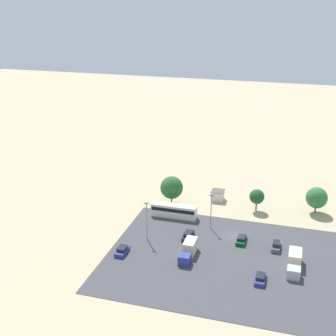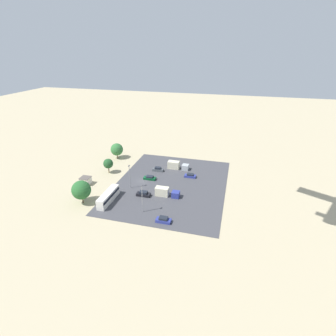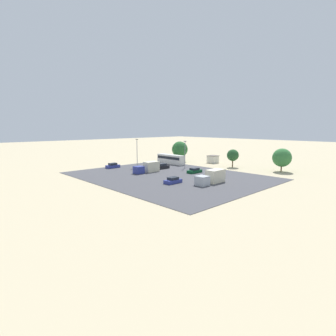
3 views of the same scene
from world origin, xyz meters
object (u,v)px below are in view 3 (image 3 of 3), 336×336
parked_car_4 (173,181)px  parked_truck_1 (212,177)px  bus (171,159)px  shed_building (213,159)px  parked_car_2 (195,171)px  parked_truck_0 (148,168)px  parked_car_1 (162,167)px  parked_car_0 (113,166)px  parked_car_3 (215,174)px

parked_car_4 → parked_truck_1: size_ratio=0.51×
bus → parked_truck_1: (-29.45, 15.21, -0.37)m
shed_building → parked_truck_1: size_ratio=0.41×
shed_building → parked_car_4: 38.03m
parked_car_2 → parked_truck_1: bearing=147.3°
parked_car_2 → parked_truck_1: 13.92m
parked_truck_0 → parked_car_4: bearing=161.5°
parked_car_1 → parked_truck_0: 7.38m
parked_car_1 → parked_truck_1: 24.10m
parked_car_0 → parked_truck_0: parked_truck_0 is taller
parked_car_4 → parked_truck_1: (-6.04, -6.59, 0.78)m
parked_car_1 → parked_car_3: parked_car_3 is taller
parked_car_3 → parked_truck_1: bearing=-58.6°
parked_car_0 → parked_car_1: (-11.90, -10.24, 0.04)m
bus → parked_car_0: size_ratio=2.65×
parked_truck_1 → shed_building: bearing=-53.4°
shed_building → parked_car_2: bearing=114.1°
parked_car_0 → parked_truck_1: size_ratio=0.51×
parked_car_1 → parked_car_4: bearing=-35.3°
parked_car_2 → parked_truck_0: parked_truck_0 is taller
parked_car_0 → parked_truck_1: parked_truck_1 is taller
parked_car_2 → parked_truck_1: parked_truck_1 is taller
parked_car_3 → parked_truck_1: parked_truck_1 is taller
parked_car_0 → parked_car_2: size_ratio=0.94×
bus → parked_car_4: bus is taller
bus → parked_car_2: size_ratio=2.50×
shed_building → parked_car_0: (14.28, 32.90, -0.62)m
parked_truck_1 → parked_car_3: bearing=-58.6°
parked_car_0 → parked_car_4: bearing=-4.0°
shed_building → parked_car_3: shed_building is taller
bus → parked_truck_0: size_ratio=1.41×
parked_truck_1 → parked_truck_0: bearing=3.7°
parked_car_1 → parked_car_2: bearing=8.7°
bus → parked_car_3: bus is taller
shed_building → parked_car_1: shed_building is taller
parked_car_0 → parked_car_3: size_ratio=1.00×
parked_car_3 → parked_car_1: bearing=-177.2°
parked_car_1 → parked_truck_1: (-23.41, 5.71, 0.69)m
parked_car_1 → parked_car_2: 11.84m
parked_car_3 → shed_building: bearing=128.0°
parked_car_2 → parked_truck_0: 13.29m
shed_building → parked_car_1: bearing=84.0°
parked_car_2 → parked_car_3: parked_car_3 is taller
shed_building → parked_car_1: 22.79m
shed_building → bus: size_ratio=0.31×
parked_car_4 → parked_truck_1: 8.97m
bus → parked_truck_0: bus is taller
bus → parked_car_2: bearing=66.5°
parked_car_3 → parked_truck_1: (-4.06, 6.66, 0.68)m
parked_car_0 → parked_truck_1: (-35.31, -4.54, 0.73)m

